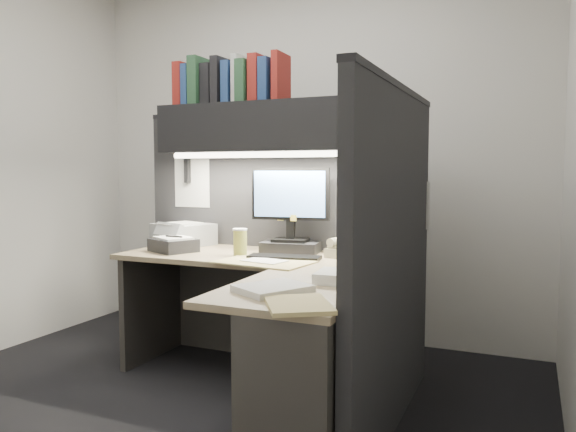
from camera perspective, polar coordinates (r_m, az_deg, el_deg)
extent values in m
plane|color=black|center=(3.14, -9.20, -18.60)|extent=(3.50, 3.50, 0.00)
cube|color=silver|center=(4.22, 1.67, 6.20)|extent=(3.50, 0.04, 2.70)
cube|color=black|center=(3.71, -1.19, -2.08)|extent=(1.90, 0.06, 1.60)
cube|color=black|center=(2.70, 10.61, -4.69)|extent=(0.06, 1.50, 1.60)
cube|color=#9C8463|center=(3.36, -2.74, -4.25)|extent=(1.70, 0.68, 0.03)
cube|color=#9C8463|center=(2.45, 0.92, -7.58)|extent=(0.60, 0.85, 0.03)
cube|color=#2D2B28|center=(3.70, -0.64, -9.19)|extent=(1.61, 0.02, 0.70)
cube|color=#2D2B28|center=(3.85, -13.60, -8.78)|extent=(0.04, 0.61, 0.70)
cube|color=#2D2B28|center=(2.33, 1.07, -17.70)|extent=(0.38, 0.40, 0.70)
cube|color=black|center=(3.49, -1.02, 9.00)|extent=(1.55, 0.34, 0.30)
cylinder|color=white|center=(3.36, -2.02, 6.27)|extent=(1.32, 0.04, 0.04)
cube|color=black|center=(3.46, 0.27, -3.18)|extent=(0.38, 0.26, 0.07)
cube|color=black|center=(3.44, 0.28, -1.35)|extent=(0.05, 0.05, 0.12)
cube|color=black|center=(3.42, 0.24, 2.26)|extent=(0.48, 0.10, 0.32)
cube|color=#71A7F8|center=(3.41, 0.12, 2.25)|extent=(0.44, 0.07, 0.28)
cube|color=black|center=(3.21, -0.37, -4.21)|extent=(0.43, 0.20, 0.02)
cube|color=navy|center=(3.06, 7.79, -4.85)|extent=(0.23, 0.21, 0.00)
ellipsoid|color=black|center=(3.06, 8.02, -4.43)|extent=(0.10, 0.13, 0.04)
cube|color=#B1AA88|center=(3.29, 6.25, -3.44)|extent=(0.26, 0.26, 0.09)
cylinder|color=#B9AB4A|center=(3.34, -4.88, -2.76)|extent=(0.10, 0.10, 0.15)
cube|color=#999D9F|center=(3.89, -10.57, -1.82)|extent=(0.44, 0.41, 0.14)
cube|color=black|center=(3.58, -11.56, -2.92)|extent=(0.33, 0.31, 0.08)
cube|color=tan|center=(3.09, -2.41, -4.68)|extent=(0.54, 0.39, 0.01)
cube|color=white|center=(2.56, 5.85, -6.20)|extent=(0.27, 0.24, 0.05)
cube|color=white|center=(2.35, -1.56, -7.37)|extent=(0.33, 0.35, 0.03)
cube|color=tan|center=(2.10, 1.06, -9.00)|extent=(0.35, 0.37, 0.02)
cube|color=maroon|center=(3.86, -10.35, 12.87)|extent=(0.07, 0.22, 0.28)
cube|color=navy|center=(3.80, -9.65, 12.84)|extent=(0.05, 0.22, 0.26)
cube|color=#22442A|center=(3.77, -8.90, 13.27)|extent=(0.07, 0.22, 0.31)
cube|color=black|center=(3.76, -7.60, 12.96)|extent=(0.07, 0.22, 0.26)
cube|color=black|center=(3.70, -6.68, 13.37)|extent=(0.06, 0.22, 0.30)
cube|color=navy|center=(3.68, -5.69, 13.19)|extent=(0.06, 0.22, 0.26)
cube|color=#B8B7B3|center=(3.66, -4.70, 13.54)|extent=(0.04, 0.22, 0.30)
cube|color=#22442A|center=(3.60, -4.17, 13.36)|extent=(0.07, 0.22, 0.26)
cube|color=maroon|center=(3.59, -2.89, 13.64)|extent=(0.06, 0.22, 0.29)
cube|color=navy|center=(3.54, -1.87, 13.53)|extent=(0.06, 0.22, 0.26)
cube|color=maroon|center=(3.52, -0.71, 13.85)|extent=(0.05, 0.22, 0.30)
cube|color=white|center=(3.43, 8.78, 1.51)|extent=(0.21, 0.00, 0.28)
cube|color=white|center=(3.38, 12.38, 1.07)|extent=(0.21, 0.00, 0.28)
cube|color=white|center=(3.96, -9.73, 3.35)|extent=(0.28, 0.00, 0.34)
cube|color=black|center=(2.55, 9.26, -0.23)|extent=(0.00, 0.18, 0.22)
cube|color=white|center=(2.22, 7.01, -2.74)|extent=(0.00, 0.21, 0.28)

